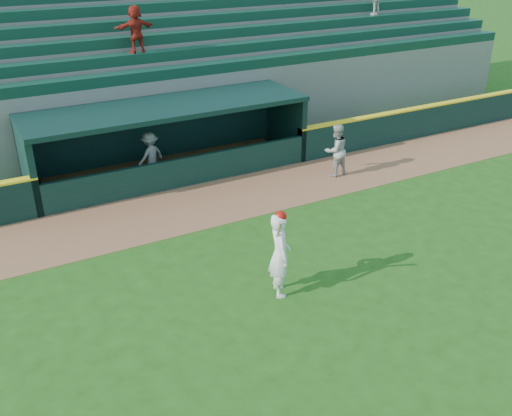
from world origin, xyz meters
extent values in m
plane|color=#204D13|center=(0.00, 0.00, 0.00)|extent=(120.00, 120.00, 0.00)
cube|color=brown|center=(0.00, 4.90, 0.01)|extent=(40.00, 3.00, 0.01)
cube|color=black|center=(12.25, 6.55, 0.60)|extent=(15.50, 0.30, 1.20)
cube|color=yellow|center=(12.25, 6.55, 1.23)|extent=(15.50, 0.32, 0.06)
imported|color=#ADACA7|center=(4.89, 4.89, 0.91)|extent=(0.92, 0.74, 1.82)
imported|color=#A8A8A2|center=(-0.69, 7.75, 0.80)|extent=(1.18, 0.95, 1.59)
cube|color=slate|center=(0.00, 7.70, 0.02)|extent=(9.00, 2.60, 0.04)
cube|color=black|center=(-4.60, 7.70, 1.15)|extent=(0.20, 2.60, 2.30)
cube|color=black|center=(4.60, 7.70, 1.15)|extent=(0.20, 2.60, 2.30)
cube|color=black|center=(0.00, 9.00, 1.15)|extent=(9.40, 0.20, 2.30)
cube|color=black|center=(0.00, 7.70, 2.38)|extent=(9.40, 2.80, 0.16)
cube|color=black|center=(0.00, 6.48, 0.50)|extent=(9.00, 0.16, 1.00)
cube|color=brown|center=(0.00, 8.50, 0.25)|extent=(8.40, 0.45, 0.10)
cube|color=slate|center=(0.00, 9.53, 1.46)|extent=(34.00, 0.85, 2.91)
cube|color=#0F3828|center=(0.00, 9.41, 3.09)|extent=(34.00, 0.60, 0.36)
cube|color=slate|center=(0.00, 10.38, 1.68)|extent=(34.00, 0.85, 3.36)
cube|color=#0F3828|center=(0.00, 10.26, 3.54)|extent=(34.00, 0.60, 0.36)
cube|color=slate|center=(0.00, 11.22, 1.91)|extent=(34.00, 0.85, 3.81)
cube|color=#0F3828|center=(0.00, 11.11, 3.99)|extent=(34.00, 0.60, 0.36)
cube|color=slate|center=(0.00, 12.07, 2.13)|extent=(34.00, 0.85, 4.26)
cube|color=#0F3828|center=(0.00, 11.96, 4.44)|extent=(34.00, 0.60, 0.36)
cube|color=slate|center=(0.00, 12.93, 2.35)|extent=(34.00, 0.85, 4.71)
cube|color=#0F3828|center=(0.00, 12.81, 4.89)|extent=(34.00, 0.60, 0.36)
cube|color=slate|center=(0.00, 13.78, 2.58)|extent=(34.00, 0.85, 5.16)
cube|color=slate|center=(0.00, 14.62, 2.80)|extent=(34.00, 0.85, 5.61)
cube|color=slate|center=(0.00, 15.20, 2.80)|extent=(34.50, 0.30, 5.61)
imported|color=maroon|center=(-0.03, 10.28, 4.53)|extent=(1.55, 0.72, 1.61)
imported|color=white|center=(-0.41, -0.27, 1.03)|extent=(0.68, 0.86, 2.06)
sphere|color=#B11009|center=(-0.41, -0.27, 1.99)|extent=(0.27, 0.27, 0.27)
cylinder|color=tan|center=(-0.59, -0.49, 1.76)|extent=(0.24, 0.50, 0.76)
camera|label=1|loc=(-6.24, -9.77, 7.68)|focal=40.00mm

